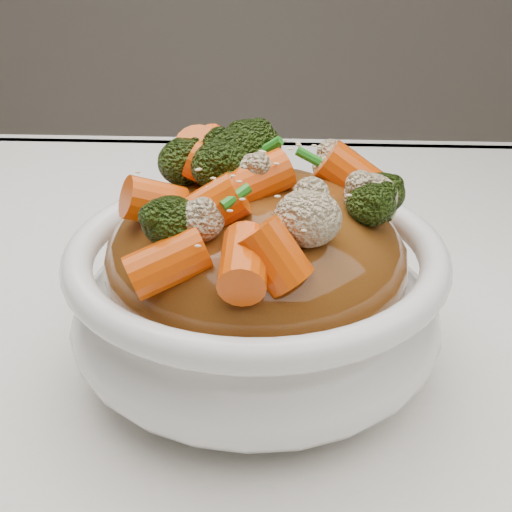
# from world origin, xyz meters

# --- Properties ---
(tablecloth) EXTENTS (1.20, 0.80, 0.04)m
(tablecloth) POSITION_xyz_m (0.00, 0.00, 0.73)
(tablecloth) COLOR white
(tablecloth) RESTS_ON dining_table
(bowl) EXTENTS (0.21, 0.21, 0.08)m
(bowl) POSITION_xyz_m (-0.04, 0.02, 0.79)
(bowl) COLOR white
(bowl) RESTS_ON tablecloth
(sauce_base) EXTENTS (0.16, 0.16, 0.09)m
(sauce_base) POSITION_xyz_m (-0.04, 0.02, 0.82)
(sauce_base) COLOR brown
(sauce_base) RESTS_ON bowl
(carrots) EXTENTS (0.16, 0.16, 0.05)m
(carrots) POSITION_xyz_m (-0.04, 0.02, 0.88)
(carrots) COLOR #E74F07
(carrots) RESTS_ON sauce_base
(broccoli) EXTENTS (0.16, 0.16, 0.04)m
(broccoli) POSITION_xyz_m (-0.04, 0.02, 0.87)
(broccoli) COLOR black
(broccoli) RESTS_ON sauce_base
(cauliflower) EXTENTS (0.16, 0.16, 0.03)m
(cauliflower) POSITION_xyz_m (-0.04, 0.02, 0.87)
(cauliflower) COLOR beige
(cauliflower) RESTS_ON sauce_base
(scallions) EXTENTS (0.12, 0.12, 0.02)m
(scallions) POSITION_xyz_m (-0.04, 0.02, 0.88)
(scallions) COLOR #24821E
(scallions) RESTS_ON sauce_base
(sesame_seeds) EXTENTS (0.15, 0.15, 0.01)m
(sesame_seeds) POSITION_xyz_m (-0.04, 0.02, 0.88)
(sesame_seeds) COLOR beige
(sesame_seeds) RESTS_ON sauce_base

